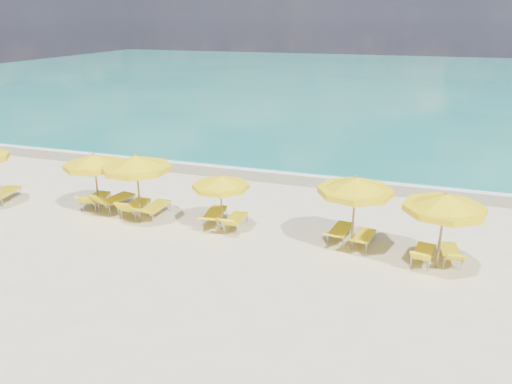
% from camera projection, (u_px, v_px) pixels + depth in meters
% --- Properties ---
extents(ground_plane, '(120.00, 120.00, 0.00)m').
position_uv_depth(ground_plane, '(243.00, 237.00, 17.68)').
color(ground_plane, beige).
extents(ocean, '(120.00, 80.00, 0.30)m').
position_uv_depth(ocean, '(378.00, 80.00, 60.55)').
color(ocean, '#147567').
rests_on(ocean, ground).
extents(wet_sand_band, '(120.00, 2.60, 0.01)m').
position_uv_depth(wet_sand_band, '(295.00, 177.00, 24.29)').
color(wet_sand_band, tan).
rests_on(wet_sand_band, ground).
extents(foam_line, '(120.00, 1.20, 0.03)m').
position_uv_depth(foam_line, '(299.00, 172.00, 25.00)').
color(foam_line, white).
rests_on(foam_line, ground).
extents(whitecap_near, '(14.00, 0.36, 0.05)m').
position_uv_depth(whitecap_near, '(245.00, 129.00, 34.67)').
color(whitecap_near, white).
rests_on(whitecap_near, ground).
extents(whitecap_far, '(18.00, 0.30, 0.05)m').
position_uv_depth(whitecap_far, '(456.00, 122.00, 36.71)').
color(whitecap_far, white).
rests_on(whitecap_far, ground).
extents(umbrella_2, '(2.81, 2.81, 2.41)m').
position_uv_depth(umbrella_2, '(94.00, 162.00, 19.40)').
color(umbrella_2, '#A27B51').
rests_on(umbrella_2, ground).
extents(umbrella_3, '(3.44, 3.44, 2.62)m').
position_uv_depth(umbrella_3, '(136.00, 164.00, 18.47)').
color(umbrella_3, '#A27B51').
rests_on(umbrella_3, ground).
extents(umbrella_4, '(2.70, 2.70, 2.09)m').
position_uv_depth(umbrella_4, '(221.00, 183.00, 17.80)').
color(umbrella_4, '#A27B51').
rests_on(umbrella_4, ground).
extents(umbrella_5, '(2.80, 2.80, 2.54)m').
position_uv_depth(umbrella_5, '(355.00, 186.00, 16.26)').
color(umbrella_5, '#A27B51').
rests_on(umbrella_5, ground).
extents(umbrella_6, '(2.89, 2.89, 2.51)m').
position_uv_depth(umbrella_6, '(445.00, 204.00, 14.83)').
color(umbrella_6, '#A27B51').
rests_on(umbrella_6, ground).
extents(lounger_1_right, '(0.95, 1.98, 0.92)m').
position_uv_depth(lounger_1_right, '(4.00, 196.00, 21.00)').
color(lounger_1_right, '#A5A8AD').
rests_on(lounger_1_right, ground).
extents(lounger_2_left, '(0.88, 1.91, 0.83)m').
position_uv_depth(lounger_2_left, '(96.00, 201.00, 20.42)').
color(lounger_2_left, '#A5A8AD').
rests_on(lounger_2_left, ground).
extents(lounger_2_right, '(1.05, 2.05, 0.95)m').
position_uv_depth(lounger_2_right, '(116.00, 203.00, 20.21)').
color(lounger_2_right, '#A5A8AD').
rests_on(lounger_2_right, ground).
extents(lounger_3_left, '(0.78, 1.90, 0.91)m').
position_uv_depth(lounger_3_left, '(135.00, 209.00, 19.59)').
color(lounger_3_left, '#A5A8AD').
rests_on(lounger_3_left, ground).
extents(lounger_3_right, '(0.72, 2.02, 0.79)m').
position_uv_depth(lounger_3_right, '(155.00, 211.00, 19.41)').
color(lounger_3_right, '#A5A8AD').
rests_on(lounger_3_right, ground).
extents(lounger_4_left, '(0.90, 2.04, 0.72)m').
position_uv_depth(lounger_4_left, '(215.00, 218.00, 18.79)').
color(lounger_4_left, '#A5A8AD').
rests_on(lounger_4_left, ground).
extents(lounger_4_right, '(0.67, 1.78, 0.78)m').
position_uv_depth(lounger_4_right, '(236.00, 223.00, 18.34)').
color(lounger_4_right, '#A5A8AD').
rests_on(lounger_4_right, ground).
extents(lounger_5_left, '(0.83, 1.92, 0.67)m').
position_uv_depth(lounger_5_left, '(340.00, 234.00, 17.42)').
color(lounger_5_left, '#A5A8AD').
rests_on(lounger_5_left, ground).
extents(lounger_5_right, '(0.78, 1.77, 0.65)m').
position_uv_depth(lounger_5_right, '(363.00, 240.00, 16.97)').
color(lounger_5_right, '#A5A8AD').
rests_on(lounger_5_right, ground).
extents(lounger_6_left, '(0.81, 1.77, 0.79)m').
position_uv_depth(lounger_6_left, '(423.00, 256.00, 15.81)').
color(lounger_6_left, '#A5A8AD').
rests_on(lounger_6_left, ground).
extents(lounger_6_right, '(0.79, 1.77, 0.76)m').
position_uv_depth(lounger_6_right, '(450.00, 256.00, 15.86)').
color(lounger_6_right, '#A5A8AD').
rests_on(lounger_6_right, ground).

